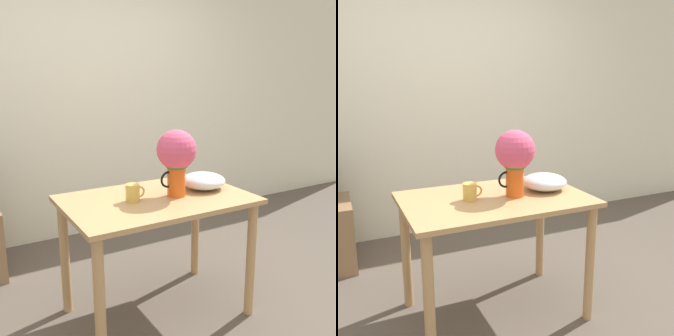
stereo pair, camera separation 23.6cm
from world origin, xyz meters
The scene contains 6 objects.
ground_plane centered at (0.00, 0.00, 0.00)m, with size 12.00×12.00×0.00m, color brown.
wall_back centered at (0.00, 1.77, 1.30)m, with size 8.00×0.05×2.60m.
table centered at (-0.13, 0.18, 0.66)m, with size 1.14×0.75×0.80m.
flower_vase centered at (-0.01, 0.15, 1.06)m, with size 0.25×0.25×0.42m.
coffee_mug centered at (-0.29, 0.18, 0.85)m, with size 0.12×0.08×0.11m.
white_bowl centered at (0.23, 0.20, 0.85)m, with size 0.30×0.30×0.11m.
Camera 2 is at (-1.03, -1.97, 1.54)m, focal length 42.00 mm.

